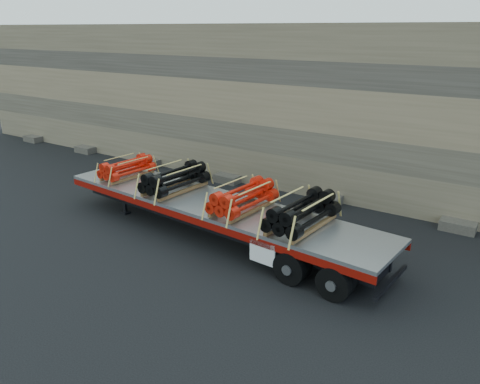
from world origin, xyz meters
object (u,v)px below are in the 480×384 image
at_px(trailer, 213,219).
at_px(bundle_rear, 302,213).
at_px(bundle_midrear, 243,198).
at_px(bundle_front, 127,168).
at_px(bundle_midfront, 175,180).

distance_m(trailer, bundle_rear, 3.63).
bearing_deg(bundle_midrear, bundle_rear, 0.00).
relative_size(trailer, bundle_front, 6.10).
bearing_deg(trailer, bundle_midrear, -0.00).
distance_m(bundle_midfront, bundle_midrear, 3.08).
bearing_deg(bundle_front, trailer, 0.00).
bearing_deg(trailer, bundle_rear, -0.00).
height_order(trailer, bundle_rear, bundle_rear).
distance_m(bundle_midrear, bundle_rear, 2.18).
xyz_separation_m(trailer, bundle_midfront, (-1.79, 0.15, 1.06)).
bearing_deg(bundle_front, bundle_rear, -0.00).
relative_size(bundle_midfront, bundle_rear, 0.97).
relative_size(bundle_midrear, bundle_rear, 0.94).
height_order(bundle_midfront, bundle_midrear, bundle_midfront).
distance_m(bundle_front, bundle_rear, 7.93).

